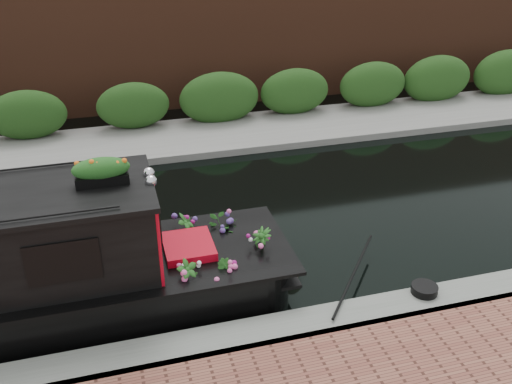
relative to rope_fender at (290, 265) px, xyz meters
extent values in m
plane|color=black|center=(-1.99, 1.83, -0.15)|extent=(80.00, 80.00, 0.00)
cube|color=slate|center=(-1.99, -1.47, -0.15)|extent=(40.00, 0.60, 0.50)
cube|color=gray|center=(-1.99, 6.03, -0.15)|extent=(40.00, 2.40, 0.34)
cube|color=#204617|center=(-1.99, 6.93, -0.15)|extent=(40.00, 1.10, 2.80)
cube|color=#532C1C|center=(-1.99, 9.03, -0.15)|extent=(40.00, 1.00, 8.00)
cube|color=red|center=(-2.10, 0.00, 1.16)|extent=(0.06, 1.61, 1.24)
cube|color=black|center=(-3.32, -0.82, 1.23)|extent=(0.83, 0.03, 0.51)
cube|color=red|center=(-1.63, 0.00, 0.49)|extent=(0.74, 0.83, 0.46)
sphere|color=white|center=(-2.09, -0.13, 1.88)|extent=(0.17, 0.17, 0.17)
sphere|color=white|center=(-2.09, 0.13, 1.88)|extent=(0.17, 0.17, 0.17)
cube|color=black|center=(-2.73, 0.00, 1.92)|extent=(0.71, 0.23, 0.14)
ellipsoid|color=orange|center=(-2.73, 0.00, 2.10)|extent=(0.78, 0.25, 0.22)
imported|color=#235C1E|center=(-1.75, -0.68, 0.56)|extent=(0.37, 0.31, 0.59)
imported|color=#235C1E|center=(-1.20, -0.65, 0.50)|extent=(0.33, 0.33, 0.47)
imported|color=#235C1E|center=(-0.97, 0.49, 0.52)|extent=(0.47, 0.41, 0.51)
imported|color=#235C1E|center=(-0.54, -0.21, 0.57)|extent=(0.44, 0.44, 0.63)
imported|color=#235C1E|center=(-1.57, 0.58, 0.57)|extent=(0.37, 0.39, 0.62)
cylinder|color=olive|center=(0.00, 0.00, 0.00)|extent=(0.30, 0.35, 0.30)
cylinder|color=black|center=(1.64, -1.33, 0.16)|extent=(0.39, 0.39, 0.12)
camera|label=1|loc=(-2.60, -7.20, 5.33)|focal=40.00mm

